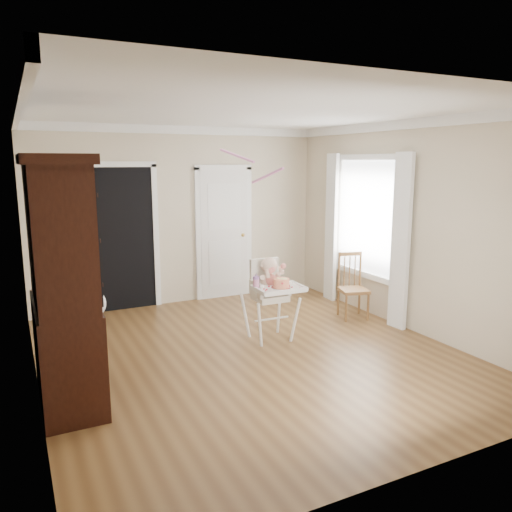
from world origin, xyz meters
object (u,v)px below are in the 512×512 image
high_chair (270,290)px  sippy_cup (256,282)px  cake (281,283)px  dining_chair (353,288)px  china_cabinet (63,282)px

high_chair → sippy_cup: high_chair is taller
cake → sippy_cup: 0.30m
cake → high_chair: bearing=96.7°
sippy_cup → dining_chair: bearing=13.2°
cake → dining_chair: dining_chair is taller
high_chair → sippy_cup: size_ratio=5.54×
high_chair → china_cabinet: 2.52m
cake → china_cabinet: 2.48m
high_chair → sippy_cup: 0.32m
high_chair → cake: high_chair is taller
high_chair → china_cabinet: size_ratio=0.46×
china_cabinet → dining_chair: bearing=12.5°
high_chair → dining_chair: bearing=12.8°
high_chair → dining_chair: size_ratio=1.12×
sippy_cup → china_cabinet: size_ratio=0.08×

